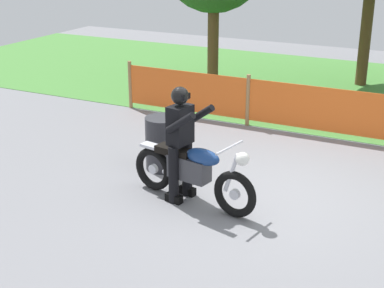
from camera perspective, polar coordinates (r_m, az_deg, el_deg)
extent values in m
cube|color=gray|center=(8.67, 7.22, -4.88)|extent=(24.00, 24.00, 0.02)
cube|color=#4C8C3D|center=(14.54, 15.80, 5.08)|extent=(24.00, 7.12, 0.01)
cylinder|color=#997547|center=(12.64, -6.21, 5.93)|extent=(0.08, 0.08, 1.05)
cylinder|color=#997547|center=(11.43, 5.62, 4.38)|extent=(0.08, 0.08, 1.05)
cube|color=orange|center=(11.97, -0.58, 5.32)|extent=(2.69, 0.02, 0.85)
cube|color=orange|center=(11.04, 12.35, 3.51)|extent=(2.69, 0.02, 0.85)
cylinder|color=brown|center=(14.60, 2.13, 10.29)|extent=(0.28, 0.28, 2.19)
cylinder|color=brown|center=(15.01, 17.04, 10.73)|extent=(0.28, 0.28, 2.72)
torus|color=black|center=(7.78, 4.32, -5.05)|extent=(0.68, 0.24, 0.67)
cylinder|color=silver|center=(7.78, 4.32, -5.05)|extent=(0.16, 0.09, 0.15)
torus|color=black|center=(8.58, -3.90, -2.51)|extent=(0.68, 0.24, 0.67)
cylinder|color=silver|center=(8.58, -3.90, -2.51)|extent=(0.16, 0.09, 0.15)
cube|color=#38383D|center=(8.11, -0.29, -2.42)|extent=(0.66, 0.36, 0.33)
ellipsoid|color=navy|center=(7.89, 1.09, -1.30)|extent=(0.58, 0.35, 0.23)
cube|color=black|center=(8.19, -1.75, -0.71)|extent=(0.62, 0.33, 0.10)
cube|color=silver|center=(8.44, -3.96, -0.23)|extent=(0.40, 0.23, 0.04)
cylinder|color=silver|center=(7.69, 3.98, -2.89)|extent=(0.25, 0.10, 0.59)
sphere|color=white|center=(7.51, 5.09, -1.51)|extent=(0.22, 0.22, 0.19)
cylinder|color=silver|center=(7.57, 3.79, -0.35)|extent=(0.15, 0.62, 0.03)
cylinder|color=silver|center=(8.49, -1.37, -3.20)|extent=(0.58, 0.18, 0.07)
cylinder|color=black|center=(8.35, -0.48, -2.41)|extent=(0.18, 0.18, 0.86)
cube|color=black|center=(8.50, -0.47, -4.71)|extent=(0.28, 0.16, 0.12)
cylinder|color=black|center=(8.12, -1.86, -3.11)|extent=(0.18, 0.18, 0.86)
cube|color=black|center=(8.28, -1.83, -5.46)|extent=(0.28, 0.16, 0.12)
cube|color=black|center=(7.98, -1.20, 1.93)|extent=(0.30, 0.40, 0.56)
cylinder|color=black|center=(8.01, 0.79, 2.92)|extent=(0.49, 0.19, 0.38)
cylinder|color=black|center=(7.67, -1.16, 2.13)|extent=(0.49, 0.19, 0.38)
sphere|color=black|center=(7.86, -1.22, 4.87)|extent=(0.29, 0.29, 0.25)
cube|color=black|center=(7.80, -0.64, 4.75)|extent=(0.06, 0.18, 0.08)
cylinder|color=#2D2D33|center=(9.30, -2.91, 0.09)|extent=(0.58, 0.58, 0.88)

